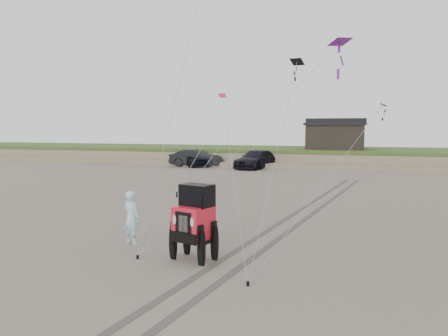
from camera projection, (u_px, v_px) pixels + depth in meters
The scene contains 12 objects.
ground at pixel (203, 261), 13.38m from camera, with size 160.00×160.00×0.00m, color #6B6054.
dune_ridge at pixel (317, 157), 48.97m from camera, with size 160.00×14.25×1.73m.
cabin at pixel (336, 135), 47.68m from camera, with size 6.40×5.40×3.35m.
truck_a at pixel (192, 158), 45.88m from camera, with size 1.97×4.89×1.67m, color black.
truck_b at pixel (196, 158), 45.63m from camera, with size 1.90×5.43×1.79m, color black.
truck_c at pixel (256, 159), 43.68m from camera, with size 2.52×6.19×1.80m, color black.
jeep at pixel (194, 230), 13.43m from camera, with size 2.17×5.03×1.87m, color red, non-canonical shape.
man at pixel (131, 217), 15.27m from camera, with size 0.69×0.45×1.90m, color #97D3EA.
kite_flock at pixel (326, 8), 19.30m from camera, with size 8.18×6.92×8.89m.
stake_main at pixel (137, 257), 13.61m from camera, with size 0.08×0.08×0.12m, color black.
stake_aux at pixel (248, 284), 11.30m from camera, with size 0.08×0.08×0.12m, color black.
tire_tracks at pixel (302, 215), 20.40m from camera, with size 5.22×29.74×0.01m.
Camera 1 is at (4.47, -12.28, 4.09)m, focal length 35.00 mm.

